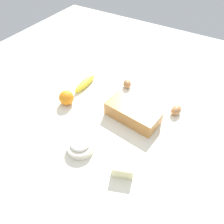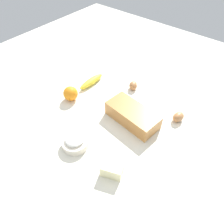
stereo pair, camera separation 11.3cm
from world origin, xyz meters
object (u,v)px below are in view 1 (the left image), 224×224
Objects in this scene: loaf_pan at (133,113)px; butter_block at (123,168)px; orange_fruit at (66,98)px; egg_near_butter at (127,84)px; banana at (85,84)px; flour_bowl at (80,146)px; egg_beside_bowl at (176,110)px.

loaf_pan is 3.25× the size of butter_block.
butter_block is (0.48, -0.22, -0.01)m from orange_fruit.
butter_block is at bearing -63.40° from egg_near_butter.
butter_block is at bearing -38.76° from banana.
loaf_pan is 3.53× the size of orange_fruit.
butter_block is 0.58m from egg_near_butter.
loaf_pan is at bearing 68.79° from flour_bowl.
orange_fruit is 1.35× the size of egg_near_butter.
egg_beside_bowl reaches higher than banana.
loaf_pan is 0.39m from banana.
orange_fruit is 0.53m from butter_block.
loaf_pan reaches higher than egg_near_butter.
butter_block is at bearing -63.33° from loaf_pan.
orange_fruit is 1.21× the size of egg_beside_bowl.
orange_fruit is (-0.37, -0.09, -0.00)m from loaf_pan.
orange_fruit is 0.61m from egg_beside_bowl.
egg_beside_bowl is at bearing 80.79° from butter_block.
banana is 0.26m from egg_near_butter.
banana is 2.11× the size of butter_block.
orange_fruit is at bearing -88.45° from banana.
loaf_pan is 2.31× the size of flour_bowl.
banana is at bearing -173.56° from egg_beside_bowl.
butter_block is (0.23, -0.00, 0.00)m from flour_bowl.
banana is (-0.26, 0.39, -0.01)m from flour_bowl.
flour_bowl is 0.23m from butter_block.
banana is (-0.38, 0.09, -0.02)m from loaf_pan.
egg_beside_bowl is (0.07, 0.46, -0.01)m from butter_block.
butter_block is (0.49, -0.39, 0.01)m from banana.
loaf_pan is at bearing 110.17° from butter_block.
egg_near_butter is (-0.03, 0.52, -0.00)m from flour_bowl.
egg_beside_bowl is at bearing 56.56° from flour_bowl.
egg_beside_bowl is (0.56, 0.06, 0.00)m from banana.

